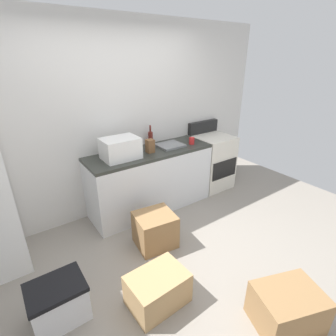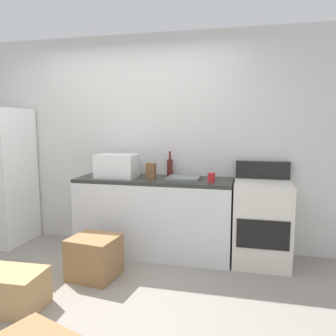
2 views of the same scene
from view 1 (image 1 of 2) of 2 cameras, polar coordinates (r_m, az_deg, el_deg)
ground_plane at (r=3.06m, az=3.91°, el=-20.14°), size 6.00×6.00×0.00m
wall_back at (r=3.62m, az=-11.29°, el=10.32°), size 5.00×0.10×2.60m
kitchen_counter at (r=3.75m, az=-3.84°, el=-2.67°), size 1.80×0.60×0.90m
stove_oven at (r=4.44m, az=9.64°, el=1.62°), size 0.60×0.61×1.10m
microwave at (r=3.31m, az=-10.57°, el=4.33°), size 0.46×0.34×0.27m
sink_basin at (r=3.75m, az=0.49°, el=5.09°), size 0.36×0.32×0.03m
wine_bottle at (r=3.77m, az=-3.92°, el=6.69°), size 0.07×0.07×0.30m
coffee_mug at (r=3.85m, az=5.32°, el=6.07°), size 0.08×0.08×0.10m
knife_block at (r=3.49m, az=-4.04°, el=4.92°), size 0.10×0.10×0.18m
cardboard_box_large at (r=2.59m, az=-2.32°, el=-25.35°), size 0.54×0.40×0.32m
cardboard_box_medium at (r=3.15m, az=-2.91°, el=-13.57°), size 0.50×0.47×0.41m
cardboard_box_small at (r=2.64m, az=24.98°, el=-26.41°), size 0.64×0.56×0.35m
storage_bin at (r=2.63m, az=-23.20°, el=-25.76°), size 0.46×0.36×0.38m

